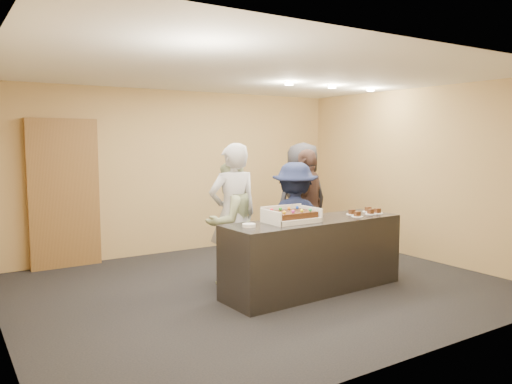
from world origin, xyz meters
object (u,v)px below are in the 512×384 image
plate_stack (249,225)px  serving_counter (314,255)px  sheet_cake (291,214)px  person_server_grey (233,214)px  person_navy_man (295,223)px  person_sage_man (230,223)px  person_brown_extra (308,208)px  storage_cabinet (64,194)px  cake_box (290,218)px  person_dark_suit (302,201)px

plate_stack → serving_counter: bearing=0.2°
sheet_cake → person_server_grey: size_ratio=0.29×
person_navy_man → serving_counter: bearing=119.2°
plate_stack → person_navy_man: (1.00, 0.45, -0.12)m
plate_stack → person_server_grey: person_server_grey is taller
person_sage_man → person_brown_extra: bearing=170.0°
serving_counter → storage_cabinet: size_ratio=1.09×
serving_counter → person_server_grey: size_ratio=1.30×
person_navy_man → person_brown_extra: bearing=-104.9°
person_server_grey → person_navy_man: (0.75, -0.34, -0.13)m
storage_cabinet → cake_box: 3.53m
serving_counter → person_brown_extra: person_brown_extra is taller
serving_counter → person_sage_man: (-0.70, 0.88, 0.35)m
serving_counter → storage_cabinet: 3.81m
person_brown_extra → serving_counter: bearing=21.3°
serving_counter → person_dark_suit: 1.75m
person_sage_man → person_brown_extra: 1.41m
serving_counter → person_navy_man: bearing=82.3°
serving_counter → person_sage_man: bearing=126.1°
serving_counter → cake_box: 0.61m
person_brown_extra → sheet_cake: bearing=10.0°
plate_stack → person_navy_man: bearing=24.5°
sheet_cake → plate_stack: (-0.60, -0.00, -0.08)m
storage_cabinet → person_dark_suit: storage_cabinet is taller
storage_cabinet → sheet_cake: storage_cabinet is taller
plate_stack → storage_cabinet: bearing=115.6°
storage_cabinet → person_navy_man: storage_cabinet is taller
cake_box → person_server_grey: person_server_grey is taller
serving_counter → person_server_grey: person_server_grey is taller
person_brown_extra → person_dark_suit: size_ratio=0.95×
person_dark_suit → serving_counter: bearing=62.5°
person_server_grey → cake_box: bearing=118.7°
cake_box → person_brown_extra: (1.05, 0.99, -0.07)m
serving_counter → cake_box: cake_box is taller
storage_cabinet → person_server_grey: size_ratio=1.19×
plate_stack → person_navy_man: size_ratio=0.09×
plate_stack → person_dark_suit: size_ratio=0.08×
cake_box → person_navy_man: 0.60m
storage_cabinet → person_sage_man: size_ratio=1.37×
person_navy_man → person_brown_extra: person_brown_extra is taller
person_dark_suit → person_brown_extra: bearing=67.7°
cake_box → plate_stack: size_ratio=4.14×
serving_counter → plate_stack: bearing=177.8°
serving_counter → person_brown_extra: size_ratio=1.37×
person_server_grey → plate_stack: bearing=76.4°
person_sage_man → serving_counter: bearing=113.0°
person_brown_extra → person_dark_suit: bearing=-151.7°
plate_stack → person_brown_extra: (1.66, 1.02, -0.04)m
person_server_grey → person_dark_suit: same height
cake_box → sheet_cake: cake_box is taller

